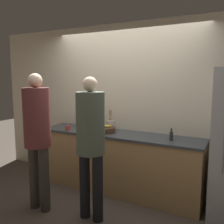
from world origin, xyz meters
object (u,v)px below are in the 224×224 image
object	(u,v)px
person_center	(91,137)
bottle_clear	(91,123)
utensil_crock	(111,124)
person_left	(37,131)
cup_red	(68,128)
fruit_bowl	(105,130)
bottle_dark	(171,136)

from	to	relation	value
person_center	bottle_clear	world-z (taller)	person_center
utensil_crock	person_left	bearing A→B (deg)	-109.66
bottle_clear	cup_red	distance (m)	0.40
bottle_clear	person_center	bearing A→B (deg)	-57.60
fruit_bowl	bottle_dark	size ratio (longest dim) A/B	2.05
person_center	bottle_dark	xyz separation A→B (m)	(0.77, 0.81, -0.07)
fruit_bowl	utensil_crock	distance (m)	0.26
bottle_dark	person_center	bearing A→B (deg)	-133.24
cup_red	utensil_crock	bearing A→B (deg)	36.14
person_left	bottle_dark	size ratio (longest dim) A/B	11.07
cup_red	person_center	bearing A→B (deg)	-37.69
person_center	fruit_bowl	distance (m)	0.87
person_center	bottle_dark	distance (m)	1.12
utensil_crock	cup_red	size ratio (longest dim) A/B	3.84
fruit_bowl	utensil_crock	xyz separation A→B (m)	(-0.03, 0.26, 0.04)
fruit_bowl	utensil_crock	size ratio (longest dim) A/B	1.07
utensil_crock	cup_red	xyz separation A→B (m)	(-0.56, -0.41, -0.04)
bottle_clear	cup_red	size ratio (longest dim) A/B	2.82
utensil_crock	bottle_clear	bearing A→B (deg)	-164.16
person_center	person_left	bearing A→B (deg)	-170.44
utensil_crock	person_center	bearing A→B (deg)	-73.97
utensil_crock	cup_red	distance (m)	0.69
person_left	person_center	distance (m)	0.75
person_center	cup_red	bearing A→B (deg)	142.31
utensil_crock	bottle_dark	xyz separation A→B (m)	(1.08, -0.27, -0.01)
person_left	bottle_clear	size ratio (longest dim) A/B	7.82
person_center	bottle_clear	distance (m)	1.17
bottle_dark	cup_red	xyz separation A→B (m)	(-1.64, -0.14, -0.03)
fruit_bowl	person_left	bearing A→B (deg)	-116.12
utensil_crock	bottle_dark	size ratio (longest dim) A/B	1.93
person_left	utensil_crock	world-z (taller)	person_left
person_left	utensil_crock	bearing A→B (deg)	70.34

